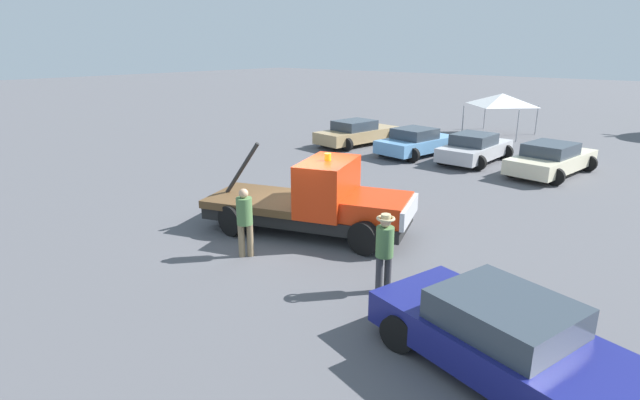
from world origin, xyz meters
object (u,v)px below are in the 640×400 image
object	(u,v)px
tow_truck	(318,202)
person_near_truck	(385,247)
person_at_hood	(245,218)
parked_car_tan	(357,133)
canopy_tent_white	(502,99)
parked_car_silver	(475,148)
foreground_car	(512,342)
parked_car_skyblue	(416,142)
parked_car_cream	(551,159)

from	to	relation	value
tow_truck	person_near_truck	world-z (taller)	tow_truck
person_at_hood	parked_car_tan	bearing A→B (deg)	-24.25
tow_truck	canopy_tent_white	size ratio (longest dim) A/B	1.89
parked_car_silver	foreground_car	bearing A→B (deg)	-153.34
canopy_tent_white	parked_car_skyblue	bearing A→B (deg)	-96.03
person_near_truck	parked_car_silver	distance (m)	13.94
foreground_car	parked_car_silver	size ratio (longest dim) A/B	1.16
parked_car_tan	foreground_car	bearing A→B (deg)	-128.83
foreground_car	person_at_hood	world-z (taller)	person_at_hood
parked_car_silver	canopy_tent_white	xyz separation A→B (m)	(-1.93, 7.96, 1.46)
parked_car_silver	person_near_truck	bearing A→B (deg)	-163.11
person_near_truck	canopy_tent_white	world-z (taller)	canopy_tent_white
parked_car_skyblue	parked_car_cream	world-z (taller)	same
canopy_tent_white	person_at_hood	bearing A→B (deg)	-84.72
person_near_truck	person_at_hood	world-z (taller)	person_at_hood
person_near_truck	parked_car_cream	distance (m)	13.27
parked_car_cream	tow_truck	bearing A→B (deg)	172.55
parked_car_tan	parked_car_cream	world-z (taller)	same
tow_truck	parked_car_tan	xyz separation A→B (m)	(-7.05, 11.47, -0.28)
parked_car_skyblue	parked_car_silver	world-z (taller)	same
person_at_hood	foreground_car	bearing A→B (deg)	-144.49
foreground_car	parked_car_tan	bearing A→B (deg)	147.89
parked_car_tan	canopy_tent_white	xyz separation A→B (m)	(4.68, 8.08, 1.46)
parked_car_cream	parked_car_silver	bearing A→B (deg)	94.53
parked_car_skyblue	canopy_tent_white	size ratio (longest dim) A/B	1.35
foreground_car	parked_car_skyblue	bearing A→B (deg)	139.32
foreground_car	person_near_truck	world-z (taller)	person_near_truck
parked_car_cream	person_at_hood	bearing A→B (deg)	173.71
tow_truck	parked_car_skyblue	size ratio (longest dim) A/B	1.40
tow_truck	parked_car_silver	xyz separation A→B (m)	(-0.44, 11.59, -0.28)
person_at_hood	parked_car_silver	xyz separation A→B (m)	(-0.10, 14.04, -0.39)
tow_truck	foreground_car	distance (m)	7.24
foreground_car	parked_car_tan	size ratio (longest dim) A/B	1.01
parked_car_skyblue	tow_truck	bearing A→B (deg)	-155.31
foreground_car	parked_car_cream	size ratio (longest dim) A/B	1.03
tow_truck	foreground_car	bearing A→B (deg)	-44.11
person_near_truck	parked_car_cream	world-z (taller)	person_near_truck
parked_car_cream	canopy_tent_white	xyz separation A→B (m)	(-5.32, 8.11, 1.46)
parked_car_silver	canopy_tent_white	bearing A→B (deg)	14.59
parked_car_tan	parked_car_skyblue	size ratio (longest dim) A/B	1.14
tow_truck	parked_car_tan	size ratio (longest dim) A/B	1.22
parked_car_skyblue	parked_car_tan	bearing A→B (deg)	94.27
person_at_hood	parked_car_skyblue	bearing A→B (deg)	-37.93
person_at_hood	person_near_truck	bearing A→B (deg)	-130.30
parked_car_silver	parked_car_cream	xyz separation A→B (m)	(3.39, -0.15, 0.00)
foreground_car	parked_car_silver	world-z (taller)	same
parked_car_silver	canopy_tent_white	distance (m)	8.32
parked_car_tan	parked_car_silver	bearing A→B (deg)	-81.12
foreground_car	canopy_tent_white	size ratio (longest dim) A/B	1.57
parked_car_silver	parked_car_cream	size ratio (longest dim) A/B	0.88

